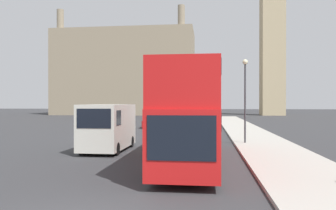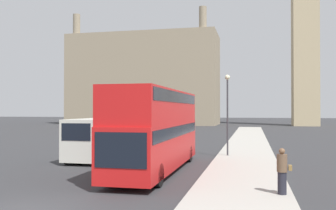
# 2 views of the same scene
# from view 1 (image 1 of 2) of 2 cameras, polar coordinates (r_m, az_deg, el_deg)

# --- Properties ---
(building_block_distant) EXTENTS (33.73, 13.20, 24.93)m
(building_block_distant) POSITION_cam_1_polar(r_m,az_deg,el_deg) (82.21, -7.42, 5.51)
(building_block_distant) COLOR gray
(building_block_distant) RESTS_ON ground_plane
(red_double_decker_bus) EXTENTS (2.48, 11.43, 4.36)m
(red_double_decker_bus) POSITION_cam_1_polar(r_m,az_deg,el_deg) (15.78, 3.97, -1.09)
(red_double_decker_bus) COLOR red
(red_double_decker_bus) RESTS_ON ground_plane
(white_van) EXTENTS (2.19, 5.04, 2.74)m
(white_van) POSITION_cam_1_polar(r_m,az_deg,el_deg) (19.69, -10.42, -3.64)
(white_van) COLOR silver
(white_van) RESTS_ON ground_plane
(street_lamp) EXTENTS (0.36, 0.36, 5.63)m
(street_lamp) POSITION_cam_1_polar(r_m,az_deg,el_deg) (22.74, 13.28, 2.94)
(street_lamp) COLOR #38383D
(street_lamp) RESTS_ON sidewalk_strip
(parked_sedan) EXTENTS (1.81, 4.50, 1.43)m
(parked_sedan) POSITION_cam_1_polar(r_m,az_deg,el_deg) (37.84, -2.60, -2.97)
(parked_sedan) COLOR maroon
(parked_sedan) RESTS_ON ground_plane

